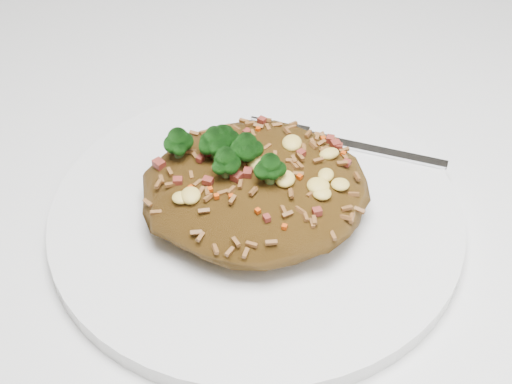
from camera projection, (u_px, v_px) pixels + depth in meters
The scene contains 4 objects.
dining_table at pixel (206, 317), 0.57m from camera, with size 1.20×0.80×0.75m.
plate at pixel (256, 214), 0.52m from camera, with size 0.30×0.30×0.01m, color white.
fried_rice at pixel (254, 179), 0.50m from camera, with size 0.16×0.15×0.06m.
fork at pixel (354, 146), 0.56m from camera, with size 0.15×0.08×0.00m.
Camera 1 is at (0.01, -0.35, 1.12)m, focal length 50.00 mm.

